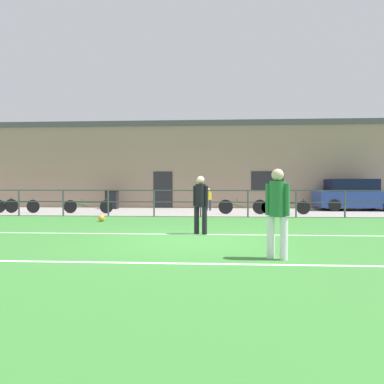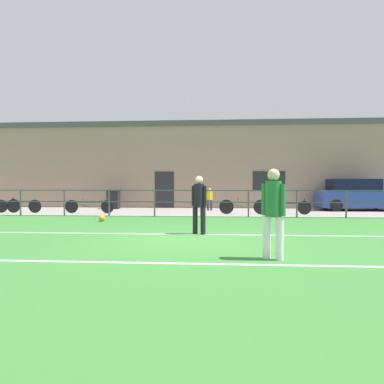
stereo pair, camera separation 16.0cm
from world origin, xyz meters
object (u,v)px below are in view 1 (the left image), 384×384
at_px(parked_car_red, 354,195).
at_px(trash_bin_0, 112,199).
at_px(bicycle_parked_3, 88,206).
at_px(bicycle_parked_2, 16,206).
at_px(bicycle_parked_0, 243,207).
at_px(soccer_ball_match, 102,218).
at_px(player_goalkeeper, 201,201).
at_px(spectator_child, 209,198).
at_px(player_striker, 277,208).
at_px(bicycle_parked_1, 286,207).

relative_size(parked_car_red, trash_bin_0, 3.75).
bearing_deg(bicycle_parked_3, bicycle_parked_2, -180.00).
height_order(parked_car_red, bicycle_parked_2, parked_car_red).
bearing_deg(bicycle_parked_0, soccer_ball_match, -150.09).
relative_size(player_goalkeeper, trash_bin_0, 1.56).
bearing_deg(soccer_ball_match, parked_car_red, 27.05).
relative_size(bicycle_parked_0, trash_bin_0, 2.12).
distance_m(player_goalkeeper, soccer_ball_match, 4.91).
relative_size(spectator_child, parked_car_red, 0.29).
relative_size(soccer_ball_match, trash_bin_0, 0.23).
relative_size(soccer_ball_match, parked_car_red, 0.06).
height_order(bicycle_parked_3, trash_bin_0, trash_bin_0).
height_order(player_striker, bicycle_parked_3, player_striker).
xyz_separation_m(bicycle_parked_2, bicycle_parked_3, (3.51, 0.00, -0.00)).
xyz_separation_m(player_goalkeeper, bicycle_parked_3, (-5.51, 6.17, -0.58)).
height_order(player_striker, trash_bin_0, player_striker).
bearing_deg(bicycle_parked_2, player_striker, -41.21).
relative_size(parked_car_red, bicycle_parked_2, 1.71).
distance_m(bicycle_parked_0, bicycle_parked_1, 1.94).
bearing_deg(soccer_ball_match, player_striker, -48.53).
distance_m(soccer_ball_match, spectator_child, 6.56).
distance_m(soccer_ball_match, bicycle_parked_3, 3.61).
bearing_deg(bicycle_parked_2, player_goalkeeper, -34.39).
bearing_deg(player_goalkeeper, player_striker, 137.72).
distance_m(player_striker, bicycle_parked_2, 14.06).
bearing_deg(player_striker, bicycle_parked_1, -73.34).
bearing_deg(bicycle_parked_1, bicycle_parked_0, 180.00).
height_order(player_striker, spectator_child, player_striker).
bearing_deg(parked_car_red, bicycle_parked_2, -170.77).
height_order(bicycle_parked_0, bicycle_parked_3, bicycle_parked_0).
distance_m(spectator_child, bicycle_parked_3, 6.00).
bearing_deg(bicycle_parked_3, parked_car_red, 11.61).
distance_m(parked_car_red, bicycle_parked_0, 6.64).
bearing_deg(player_striker, bicycle_parked_3, -23.24).
distance_m(player_goalkeeper, bicycle_parked_1, 7.19).
xyz_separation_m(bicycle_parked_0, trash_bin_0, (-6.93, 2.84, 0.18)).
bearing_deg(soccer_ball_match, bicycle_parked_1, 23.08).
bearing_deg(bicycle_parked_3, bicycle_parked_1, -0.00).
height_order(player_goalkeeper, bicycle_parked_1, player_goalkeeper).
xyz_separation_m(player_striker, bicycle_parked_0, (0.16, 9.25, -0.60)).
height_order(bicycle_parked_2, trash_bin_0, trash_bin_0).
bearing_deg(bicycle_parked_0, bicycle_parked_2, -180.00).
distance_m(soccer_ball_match, trash_bin_0, 6.20).
relative_size(player_striker, bicycle_parked_3, 0.72).
bearing_deg(bicycle_parked_1, spectator_child, 149.97).
bearing_deg(spectator_child, parked_car_red, 177.68).
height_order(parked_car_red, bicycle_parked_0, parked_car_red).
xyz_separation_m(soccer_ball_match, parked_car_red, (11.56, 5.90, 0.67)).
height_order(bicycle_parked_0, bicycle_parked_1, bicycle_parked_0).
bearing_deg(bicycle_parked_3, spectator_child, 19.85).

